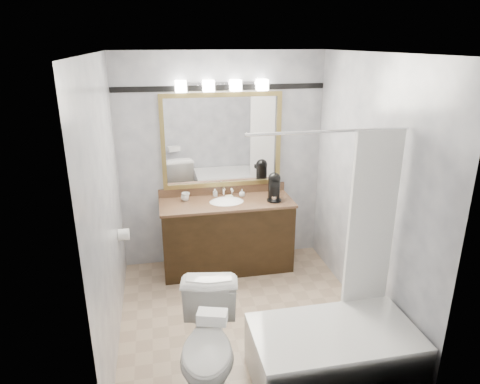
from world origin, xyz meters
name	(u,v)px	position (x,y,z in m)	size (l,w,h in m)	color
room	(245,199)	(0.00, 0.00, 1.25)	(2.42, 2.62, 2.52)	tan
vanity	(227,234)	(0.00, 1.02, 0.44)	(1.53, 0.58, 0.97)	black
mirror	(222,141)	(0.00, 1.28, 1.50)	(1.40, 0.04, 1.10)	#A18A49
vanity_light_bar	(222,85)	(0.00, 1.23, 2.13)	(1.02, 0.14, 0.12)	silver
accent_stripe	(221,88)	(0.00, 1.29, 2.10)	(2.40, 0.01, 0.06)	black
bathtub	(335,346)	(0.55, -0.90, 0.28)	(1.30, 0.75, 1.96)	white
tp_roll	(124,235)	(-1.14, 0.66, 0.70)	(0.12, 0.12, 0.11)	white
toilet	(209,346)	(-0.46, -0.86, 0.41)	(0.46, 0.80, 0.81)	white
tissue_box	(212,317)	(-0.46, -1.12, 0.86)	(0.20, 0.11, 0.08)	white
coffee_maker	(274,186)	(0.55, 0.97, 1.02)	(0.17, 0.21, 0.32)	black
cup_left	(185,198)	(-0.47, 1.14, 0.88)	(0.09, 0.09, 0.07)	white
cup_right	(186,197)	(-0.45, 1.15, 0.89)	(0.10, 0.10, 0.09)	white
soap_bottle_a	(215,193)	(-0.10, 1.22, 0.90)	(0.04, 0.04, 0.09)	white
soap_bottle_b	(242,193)	(0.21, 1.15, 0.90)	(0.07, 0.07, 0.09)	white
soap_bar	(229,197)	(0.05, 1.13, 0.86)	(0.08, 0.05, 0.03)	beige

